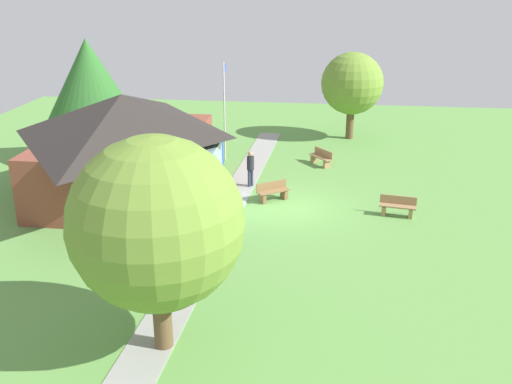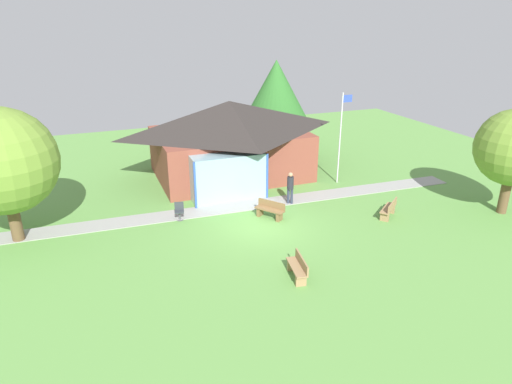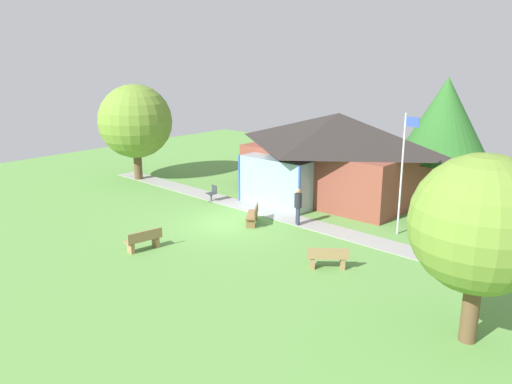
{
  "view_description": "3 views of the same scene",
  "coord_description": "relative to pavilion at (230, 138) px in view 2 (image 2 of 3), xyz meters",
  "views": [
    {
      "loc": [
        -23.47,
        -1.49,
        9.49
      ],
      "look_at": [
        -0.9,
        1.36,
        1.0
      ],
      "focal_mm": 41.05,
      "sensor_mm": 36.0,
      "label": 1
    },
    {
      "loc": [
        -7.1,
        -17.61,
        9.28
      ],
      "look_at": [
        0.36,
        1.6,
        1.12
      ],
      "focal_mm": 31.56,
      "sensor_mm": 36.0,
      "label": 2
    },
    {
      "loc": [
        15.86,
        -16.15,
        7.63
      ],
      "look_at": [
        -0.58,
        2.59,
        0.93
      ],
      "focal_mm": 36.2,
      "sensor_mm": 36.0,
      "label": 3
    }
  ],
  "objects": [
    {
      "name": "ground_plane",
      "position": [
        -0.92,
        -7.39,
        -2.38
      ],
      "size": [
        44.0,
        44.0,
        0.0
      ],
      "primitive_type": "plane",
      "color": "#609947"
    },
    {
      "name": "pavilion",
      "position": [
        0.0,
        0.0,
        0.0
      ],
      "size": [
        9.73,
        8.02,
        4.57
      ],
      "color": "brown",
      "rests_on": "ground_plane"
    },
    {
      "name": "footpath",
      "position": [
        -0.92,
        -4.78,
        -2.37
      ],
      "size": [
        24.9,
        2.31,
        0.03
      ],
      "primitive_type": "cube",
      "rotation": [
        0.0,
        0.0,
        -0.04
      ],
      "color": "#999993",
      "rests_on": "ground_plane"
    },
    {
      "name": "flagpole",
      "position": [
        5.55,
        -3.42,
        0.54
      ],
      "size": [
        0.64,
        0.08,
        5.27
      ],
      "color": "silver",
      "rests_on": "ground_plane"
    },
    {
      "name": "bench_mid_right",
      "position": [
        5.33,
        -8.61,
        -1.98
      ],
      "size": [
        1.45,
        1.28,
        0.84
      ],
      "rotation": [
        0.0,
        0.0,
        0.68
      ],
      "color": "#9E7A51",
      "rests_on": "ground_plane"
    },
    {
      "name": "bench_rear_near_path",
      "position": [
        -0.13,
        -6.58,
        -1.98
      ],
      "size": [
        1.23,
        1.47,
        0.84
      ],
      "rotation": [
        0.0,
        0.0,
        2.19
      ],
      "color": "brown",
      "rests_on": "ground_plane"
    },
    {
      "name": "bench_front_center",
      "position": [
        -1.24,
        -11.91,
        -1.98
      ],
      "size": [
        0.68,
        1.55,
        0.84
      ],
      "rotation": [
        0.0,
        0.0,
        1.4
      ],
      "color": "#9E7A51",
      "rests_on": "ground_plane"
    },
    {
      "name": "patio_chair_west",
      "position": [
        -4.29,
        -5.16,
        -1.96
      ],
      "size": [
        0.52,
        0.52,
        0.86
      ],
      "rotation": [
        0.0,
        0.0,
        2.93
      ],
      "color": "#33383D",
      "rests_on": "ground_plane"
    },
    {
      "name": "visitor_on_path",
      "position": [
        1.52,
        -5.35,
        -1.36
      ],
      "size": [
        0.34,
        0.34,
        1.74
      ],
      "rotation": [
        0.0,
        0.0,
        2.5
      ],
      "color": "#2D3347",
      "rests_on": "ground_plane"
    },
    {
      "name": "tree_behind_pavilion_right",
      "position": [
        4.5,
        3.44,
        1.91
      ],
      "size": [
        4.84,
        4.84,
        6.49
      ],
      "color": "brown",
      "rests_on": "ground_plane"
    },
    {
      "name": "tree_west_hedge",
      "position": [
        -11.38,
        -4.72,
        1.25
      ],
      "size": [
        4.48,
        4.48,
        5.88
      ],
      "color": "brown",
      "rests_on": "ground_plane"
    }
  ]
}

